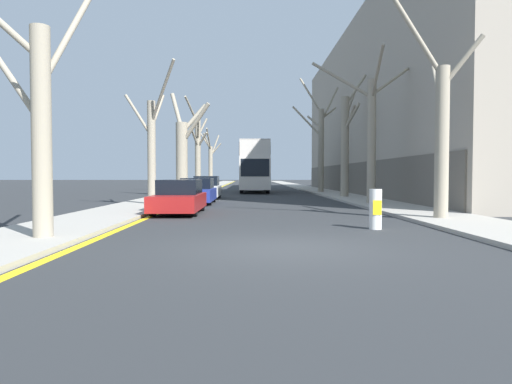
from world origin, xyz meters
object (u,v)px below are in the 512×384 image
object	(u,v)px
street_tree_left_0	(39,118)
parked_car_1	(197,192)
street_tree_left_2	(183,152)
street_tree_right_2	(346,140)
double_decker_bus	(254,164)
street_tree_left_3	(198,150)
street_tree_right_3	(320,143)
traffic_bollard	(376,209)
street_tree_right_1	(371,133)
street_tree_left_4	(210,161)
parked_car_2	(207,188)
parked_car_0	(179,197)
street_tree_left_1	(152,146)
street_tree_right_0	(441,130)

from	to	relation	value
street_tree_left_0	parked_car_1	size ratio (longest dim) A/B	1.35
street_tree_left_2	parked_car_1	world-z (taller)	street_tree_left_2
street_tree_right_2	double_decker_bus	bearing A→B (deg)	119.04
street_tree_left_3	parked_car_1	xyz separation A→B (m)	(2.18, -19.77, -3.32)
street_tree_right_3	traffic_bollard	size ratio (longest dim) A/B	8.89
street_tree_right_1	street_tree_right_3	world-z (taller)	street_tree_right_3
street_tree_left_4	double_decker_bus	bearing A→B (deg)	-70.35
street_tree_right_3	double_decker_bus	size ratio (longest dim) A/B	1.01
street_tree_left_3	parked_car_2	distance (m)	14.84
street_tree_left_0	street_tree_right_2	distance (m)	23.18
street_tree_left_4	parked_car_1	size ratio (longest dim) A/B	1.62
street_tree_left_0	traffic_bollard	world-z (taller)	street_tree_left_0
street_tree_left_0	street_tree_left_3	world-z (taller)	street_tree_left_3
street_tree_left_3	street_tree_right_3	distance (m)	12.21
street_tree_right_2	street_tree_left_3	bearing A→B (deg)	129.98
street_tree_right_2	parked_car_2	size ratio (longest dim) A/B	2.07
street_tree_left_4	parked_car_2	xyz separation A→B (m)	(1.94, -26.13, -2.62)
parked_car_0	parked_car_1	size ratio (longest dim) A/B	1.00
parked_car_1	street_tree_left_2	bearing A→B (deg)	102.79
street_tree_left_4	parked_car_0	world-z (taller)	street_tree_left_4
street_tree_left_1	street_tree_left_3	xyz separation A→B (m)	(-0.16, 21.73, 0.98)
street_tree_right_1	street_tree_right_2	distance (m)	7.49
street_tree_right_2	traffic_bollard	size ratio (longest dim) A/B	7.42
street_tree_left_3	street_tree_left_0	bearing A→B (deg)	-89.75
street_tree_right_3	parked_car_0	size ratio (longest dim) A/B	2.22
street_tree_left_3	street_tree_right_0	size ratio (longest dim) A/B	1.17
street_tree_left_1	street_tree_left_2	bearing A→B (deg)	90.30
double_decker_bus	parked_car_1	xyz separation A→B (m)	(-3.29, -16.92, -1.89)
street_tree_left_4	parked_car_2	world-z (taller)	street_tree_left_4
street_tree_right_3	double_decker_bus	xyz separation A→B (m)	(-5.71, 2.05, -1.84)
street_tree_left_1	double_decker_bus	xyz separation A→B (m)	(5.31, 18.88, -0.45)
street_tree_right_2	double_decker_bus	world-z (taller)	street_tree_right_2
traffic_bollard	parked_car_2	bearing A→B (deg)	110.24
street_tree_left_0	parked_car_0	world-z (taller)	street_tree_left_0
street_tree_right_0	parked_car_1	size ratio (longest dim) A/B	1.65
parked_car_0	parked_car_1	xyz separation A→B (m)	(-0.00, 6.34, 0.01)
street_tree_left_2	street_tree_left_4	size ratio (longest dim) A/B	1.05
street_tree_left_2	parked_car_1	distance (m)	9.72
street_tree_left_1	street_tree_left_3	distance (m)	21.75
double_decker_bus	traffic_bollard	distance (m)	29.04
street_tree_left_2	double_decker_bus	world-z (taller)	street_tree_left_2
street_tree_right_1	street_tree_right_3	bearing A→B (deg)	90.10
street_tree_left_1	street_tree_left_2	xyz separation A→B (m)	(-0.06, 11.10, 0.26)
street_tree_left_0	street_tree_left_1	xyz separation A→B (m)	(0.01, 12.18, 0.16)
street_tree_right_2	traffic_bollard	bearing A→B (deg)	-99.37
street_tree_right_0	street_tree_right_2	size ratio (longest dim) A/B	0.89
street_tree_left_3	traffic_bollard	distance (m)	32.97
street_tree_right_1	traffic_bollard	xyz separation A→B (m)	(-2.64, -10.43, -3.13)
street_tree_left_0	parked_car_2	bearing A→B (deg)	84.09
street_tree_left_2	street_tree_right_0	world-z (taller)	street_tree_left_2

